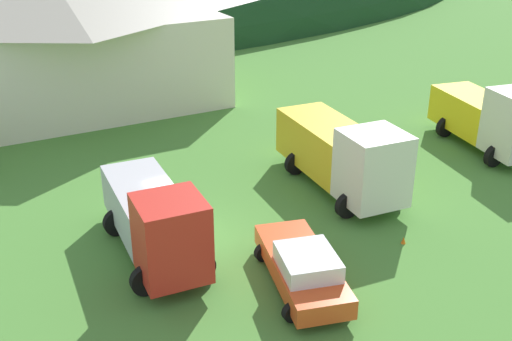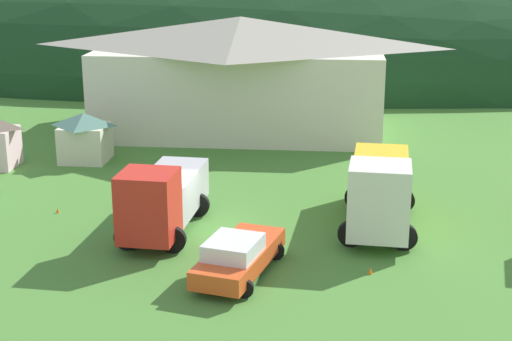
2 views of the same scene
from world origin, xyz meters
name	(u,v)px [view 1 (image 1 of 2)]	position (x,y,z in m)	size (l,w,h in m)	color
ground_plane	(189,240)	(0.00, 0.00, 0.00)	(200.00, 200.00, 0.00)	#477F33
depot_building	(63,45)	(-0.30, 18.80, 3.88)	(19.64, 11.05, 7.52)	silver
crane_truck_red	(156,219)	(-1.51, -0.67, 1.66)	(3.33, 7.36, 3.37)	red
heavy_rig_striped	(343,153)	(7.84, 0.87, 1.82)	(3.64, 8.00, 3.60)	silver
flatbed_truck_yellow	(493,118)	(17.39, 1.09, 1.84)	(3.97, 7.47, 3.73)	silver
service_pickup_orange	(303,267)	(2.25, -4.75, 0.83)	(3.25, 5.69, 1.66)	#DF4D20
traffic_cone_mid_row	(403,243)	(7.28, -4.13, 0.00)	(0.36, 0.36, 0.57)	orange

